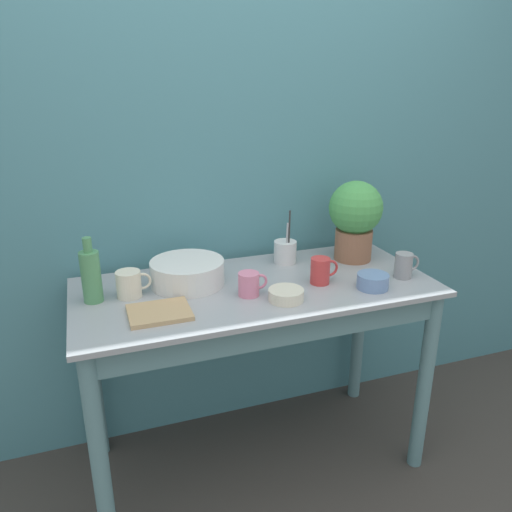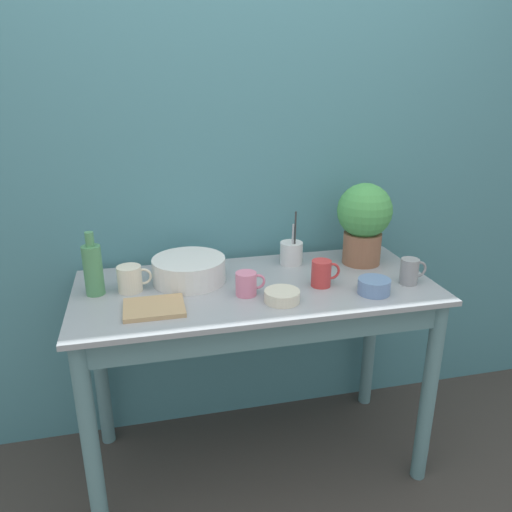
{
  "view_description": "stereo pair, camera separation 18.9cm",
  "coord_description": "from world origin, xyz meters",
  "px_view_note": "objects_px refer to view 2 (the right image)",
  "views": [
    {
      "loc": [
        -0.59,
        -1.37,
        1.61
      ],
      "look_at": [
        0.0,
        0.31,
        0.95
      ],
      "focal_mm": 35.0,
      "sensor_mm": 36.0,
      "label": 1
    },
    {
      "loc": [
        -0.41,
        -1.42,
        1.61
      ],
      "look_at": [
        0.0,
        0.31,
        0.95
      ],
      "focal_mm": 35.0,
      "sensor_mm": 36.0,
      "label": 2
    }
  ],
  "objects_px": {
    "bowl_wash_large": "(189,270)",
    "mug_cream": "(130,279)",
    "potted_plant": "(364,219)",
    "bowl_small_blue": "(374,286)",
    "bowl_small_cream": "(282,296)",
    "tray_board": "(154,308)",
    "bottle_tall": "(93,269)",
    "mug_pink": "(247,284)",
    "mug_red": "(322,273)",
    "mug_grey": "(410,271)",
    "utensil_cup": "(291,253)"
  },
  "relations": [
    {
      "from": "bottle_tall",
      "to": "utensil_cup",
      "type": "height_order",
      "value": "bottle_tall"
    },
    {
      "from": "mug_grey",
      "to": "utensil_cup",
      "type": "xyz_separation_m",
      "value": [
        -0.38,
        0.31,
        -0.0
      ]
    },
    {
      "from": "bowl_small_cream",
      "to": "tray_board",
      "type": "distance_m",
      "value": 0.45
    },
    {
      "from": "bowl_small_cream",
      "to": "utensil_cup",
      "type": "bearing_deg",
      "value": 68.05
    },
    {
      "from": "bottle_tall",
      "to": "tray_board",
      "type": "distance_m",
      "value": 0.29
    },
    {
      "from": "bowl_small_blue",
      "to": "utensil_cup",
      "type": "relative_size",
      "value": 0.51
    },
    {
      "from": "bowl_small_cream",
      "to": "utensil_cup",
      "type": "relative_size",
      "value": 0.54
    },
    {
      "from": "bottle_tall",
      "to": "bowl_small_cream",
      "type": "relative_size",
      "value": 1.87
    },
    {
      "from": "potted_plant",
      "to": "mug_pink",
      "type": "bearing_deg",
      "value": -159.05
    },
    {
      "from": "bowl_wash_large",
      "to": "mug_red",
      "type": "height_order",
      "value": "mug_red"
    },
    {
      "from": "mug_cream",
      "to": "bottle_tall",
      "type": "bearing_deg",
      "value": 179.17
    },
    {
      "from": "bowl_wash_large",
      "to": "bowl_small_blue",
      "type": "height_order",
      "value": "bowl_wash_large"
    },
    {
      "from": "mug_red",
      "to": "bowl_small_cream",
      "type": "xyz_separation_m",
      "value": [
        -0.19,
        -0.1,
        -0.03
      ]
    },
    {
      "from": "mug_pink",
      "to": "bowl_small_blue",
      "type": "bearing_deg",
      "value": -11.59
    },
    {
      "from": "bowl_wash_large",
      "to": "utensil_cup",
      "type": "bearing_deg",
      "value": 11.96
    },
    {
      "from": "bowl_wash_large",
      "to": "mug_cream",
      "type": "bearing_deg",
      "value": -169.17
    },
    {
      "from": "bowl_wash_large",
      "to": "tray_board",
      "type": "bearing_deg",
      "value": -123.0
    },
    {
      "from": "utensil_cup",
      "to": "tray_board",
      "type": "distance_m",
      "value": 0.68
    },
    {
      "from": "bottle_tall",
      "to": "mug_pink",
      "type": "bearing_deg",
      "value": -13.93
    },
    {
      "from": "potted_plant",
      "to": "mug_cream",
      "type": "bearing_deg",
      "value": -175.43
    },
    {
      "from": "utensil_cup",
      "to": "bowl_wash_large",
      "type": "bearing_deg",
      "value": -168.04
    },
    {
      "from": "bowl_small_cream",
      "to": "potted_plant",
      "type": "bearing_deg",
      "value": 33.96
    },
    {
      "from": "bowl_wash_large",
      "to": "mug_red",
      "type": "relative_size",
      "value": 2.49
    },
    {
      "from": "mug_grey",
      "to": "mug_red",
      "type": "bearing_deg",
      "value": 170.54
    },
    {
      "from": "bowl_small_blue",
      "to": "utensil_cup",
      "type": "height_order",
      "value": "utensil_cup"
    },
    {
      "from": "bowl_wash_large",
      "to": "mug_cream",
      "type": "distance_m",
      "value": 0.23
    },
    {
      "from": "mug_cream",
      "to": "utensil_cup",
      "type": "relative_size",
      "value": 0.54
    },
    {
      "from": "potted_plant",
      "to": "bowl_small_blue",
      "type": "relative_size",
      "value": 2.88
    },
    {
      "from": "bowl_wash_large",
      "to": "mug_cream",
      "type": "height_order",
      "value": "mug_cream"
    },
    {
      "from": "mug_pink",
      "to": "tray_board",
      "type": "xyz_separation_m",
      "value": [
        -0.34,
        -0.05,
        -0.04
      ]
    },
    {
      "from": "mug_pink",
      "to": "utensil_cup",
      "type": "xyz_separation_m",
      "value": [
        0.25,
        0.27,
        0.01
      ]
    },
    {
      "from": "mug_cream",
      "to": "mug_grey",
      "type": "distance_m",
      "value": 1.07
    },
    {
      "from": "bottle_tall",
      "to": "bowl_small_cream",
      "type": "height_order",
      "value": "bottle_tall"
    },
    {
      "from": "bowl_wash_large",
      "to": "tray_board",
      "type": "height_order",
      "value": "bowl_wash_large"
    },
    {
      "from": "mug_red",
      "to": "mug_cream",
      "type": "bearing_deg",
      "value": 170.63
    },
    {
      "from": "mug_pink",
      "to": "bowl_small_cream",
      "type": "height_order",
      "value": "mug_pink"
    },
    {
      "from": "bowl_small_cream",
      "to": "bowl_small_blue",
      "type": "bearing_deg",
      "value": -1.57
    },
    {
      "from": "bowl_small_blue",
      "to": "tray_board",
      "type": "bearing_deg",
      "value": 176.76
    },
    {
      "from": "bottle_tall",
      "to": "potted_plant",
      "type": "bearing_deg",
      "value": 3.94
    },
    {
      "from": "mug_red",
      "to": "tray_board",
      "type": "bearing_deg",
      "value": -174.18
    },
    {
      "from": "mug_grey",
      "to": "mug_pink",
      "type": "bearing_deg",
      "value": 176.29
    },
    {
      "from": "mug_red",
      "to": "utensil_cup",
      "type": "distance_m",
      "value": 0.26
    },
    {
      "from": "potted_plant",
      "to": "mug_pink",
      "type": "height_order",
      "value": "potted_plant"
    },
    {
      "from": "mug_cream",
      "to": "mug_red",
      "type": "relative_size",
      "value": 1.12
    },
    {
      "from": "potted_plant",
      "to": "tray_board",
      "type": "height_order",
      "value": "potted_plant"
    },
    {
      "from": "tray_board",
      "to": "bowl_wash_large",
      "type": "bearing_deg",
      "value": 57.0
    },
    {
      "from": "potted_plant",
      "to": "tray_board",
      "type": "relative_size",
      "value": 1.67
    },
    {
      "from": "bottle_tall",
      "to": "mug_grey",
      "type": "xyz_separation_m",
      "value": [
        1.19,
        -0.18,
        -0.05
      ]
    },
    {
      "from": "bowl_small_blue",
      "to": "bowl_wash_large",
      "type": "bearing_deg",
      "value": 157.56
    },
    {
      "from": "mug_pink",
      "to": "mug_red",
      "type": "height_order",
      "value": "mug_red"
    }
  ]
}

